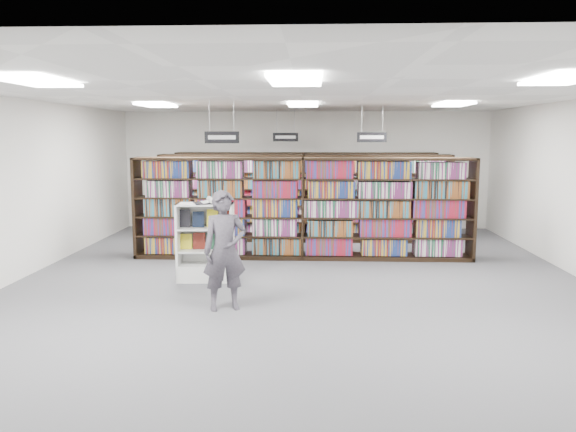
{
  "coord_description": "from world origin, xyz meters",
  "views": [
    {
      "loc": [
        0.2,
        -9.53,
        2.53
      ],
      "look_at": [
        -0.24,
        0.5,
        1.1
      ],
      "focal_mm": 35.0,
      "sensor_mm": 36.0,
      "label": 1
    }
  ],
  "objects_px": {
    "endcap_display": "(206,254)",
    "open_book": "(212,202)",
    "bookshelf_row_near": "(303,208)",
    "shopper": "(225,251)"
  },
  "relations": [
    {
      "from": "bookshelf_row_near",
      "to": "endcap_display",
      "type": "relative_size",
      "value": 5.1
    },
    {
      "from": "endcap_display",
      "to": "open_book",
      "type": "distance_m",
      "value": 0.95
    },
    {
      "from": "endcap_display",
      "to": "shopper",
      "type": "distance_m",
      "value": 1.83
    },
    {
      "from": "endcap_display",
      "to": "bookshelf_row_near",
      "type": "bearing_deg",
      "value": 45.4
    },
    {
      "from": "bookshelf_row_near",
      "to": "shopper",
      "type": "distance_m",
      "value": 3.73
    },
    {
      "from": "bookshelf_row_near",
      "to": "endcap_display",
      "type": "distance_m",
      "value": 2.59
    },
    {
      "from": "open_book",
      "to": "shopper",
      "type": "bearing_deg",
      "value": -94.03
    },
    {
      "from": "bookshelf_row_near",
      "to": "open_book",
      "type": "height_order",
      "value": "bookshelf_row_near"
    },
    {
      "from": "bookshelf_row_near",
      "to": "endcap_display",
      "type": "bearing_deg",
      "value": -131.62
    },
    {
      "from": "bookshelf_row_near",
      "to": "open_book",
      "type": "xyz_separation_m",
      "value": [
        -1.55,
        -1.91,
        0.35
      ]
    }
  ]
}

